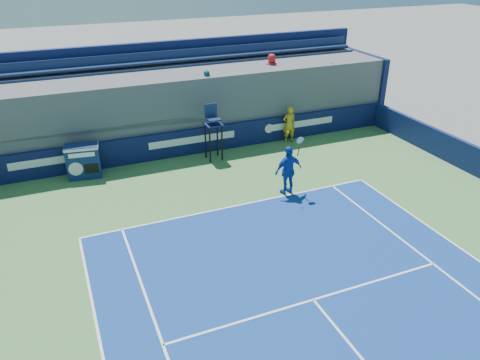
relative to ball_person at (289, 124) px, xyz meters
name	(u,v)px	position (x,y,z in m)	size (l,w,h in m)	color
ball_person	(289,124)	(0.00, 0.00, 0.00)	(0.64, 0.42, 1.76)	gold
back_hoarding	(192,142)	(-4.72, 0.37, -0.29)	(20.40, 0.21, 1.20)	#0B1340
match_clock	(83,160)	(-9.50, -0.20, -0.15)	(1.41, 0.89, 1.40)	navy
umpire_chair	(213,126)	(-4.02, -0.51, 0.64)	(0.71, 0.71, 2.48)	black
tennis_player	(288,170)	(-2.52, -4.68, 0.09)	(1.16, 0.56, 2.57)	#153EAC
stadium_seating	(178,103)	(-4.70, 2.43, 0.94)	(21.00, 4.05, 4.40)	#58595E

